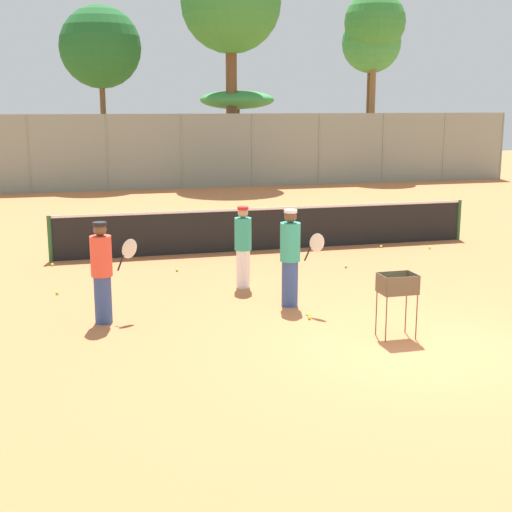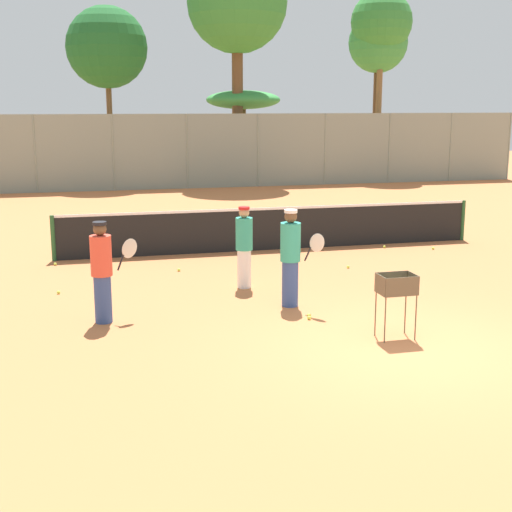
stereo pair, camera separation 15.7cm
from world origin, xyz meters
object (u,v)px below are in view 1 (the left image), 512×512
Objects in this scene: player_yellow_shirt at (102,271)px; ball_cart at (397,289)px; player_red_cap at (290,257)px; parked_car at (207,164)px; tennis_net at (270,228)px; player_white_outfit at (243,246)px.

player_yellow_shirt is 1.67× the size of ball_cart.
player_red_cap reaches higher than parked_car.
tennis_net is 6.74m from player_yellow_shirt.
ball_cart is at bearing -145.85° from player_white_outfit.
player_red_cap reaches higher than player_yellow_shirt.
player_red_cap is 0.42× the size of parked_car.
tennis_net is 2.54× the size of parked_car.
ball_cart is at bearing -89.91° from tennis_net.
player_white_outfit is at bearing 113.29° from ball_cart.
player_white_outfit reaches higher than ball_cart.
player_yellow_shirt is at bearing 131.71° from player_white_outfit.
player_red_cap is (0.50, -1.51, 0.07)m from player_white_outfit.
player_red_cap reaches higher than ball_cart.
player_yellow_shirt reaches higher than parked_car.
player_red_cap is at bearing -22.70° from player_yellow_shirt.
tennis_net is 10.46× the size of ball_cart.
player_red_cap is at bearing -150.79° from player_white_outfit.
player_white_outfit is 21.91m from parked_car.
player_white_outfit is at bearing -99.26° from parked_car.
player_red_cap is 1.03× the size of player_yellow_shirt.
player_white_outfit is 3.26m from player_yellow_shirt.
parked_car is (6.33, 23.30, -0.22)m from player_yellow_shirt.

